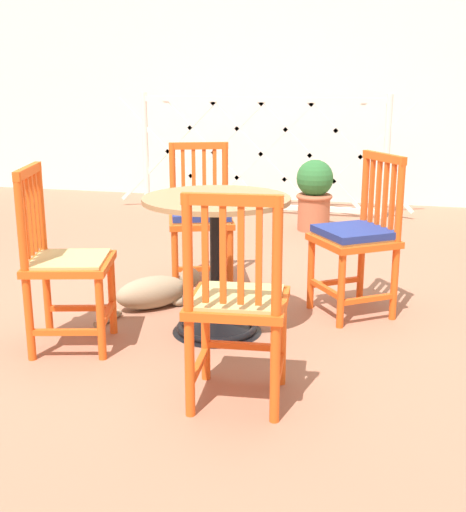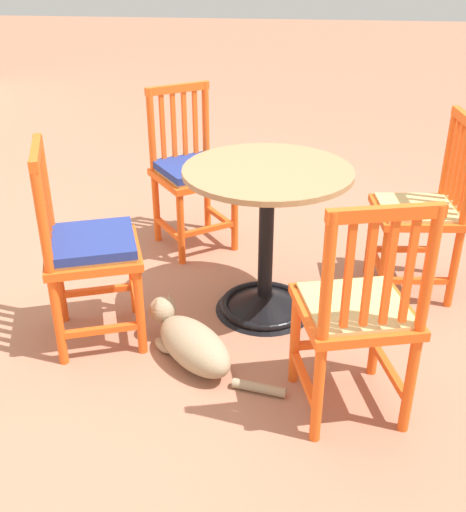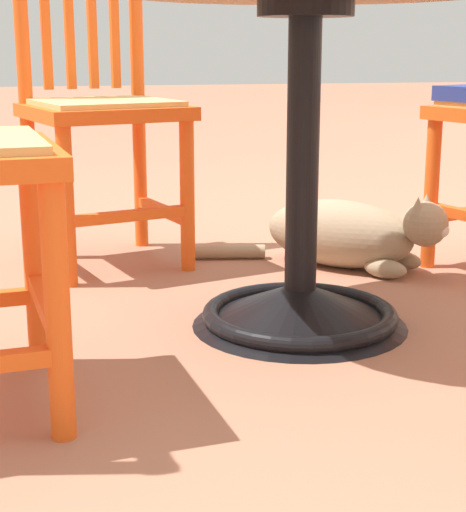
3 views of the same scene
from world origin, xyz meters
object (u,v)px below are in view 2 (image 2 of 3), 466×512
Objects in this scene: orange_chair_near_fence at (357,314)px; orange_chair_by_planter at (192,172)px; orange_chair_facing_out at (87,249)px; orange_chair_tucked_in at (422,212)px; tabby_cat at (190,342)px; cafe_table at (265,258)px.

orange_chair_by_planter is at bearing 31.49° from orange_chair_near_fence.
orange_chair_by_planter is 1.04m from orange_chair_facing_out.
orange_chair_near_fence is at bearing 158.66° from orange_chair_tucked_in.
orange_chair_tucked_in is (-0.39, -1.22, -0.01)m from orange_chair_by_planter.
orange_chair_by_planter is at bearing -15.75° from orange_chair_facing_out.
orange_chair_near_fence is 1.00× the size of orange_chair_tucked_in.
orange_chair_by_planter is 1.20m from tabby_cat.
orange_chair_tucked_in is at bearing -21.34° from orange_chair_near_fence.
orange_chair_near_fence is 1.43× the size of tabby_cat.
orange_chair_facing_out reaches higher than tabby_cat.
orange_chair_facing_out is 1.43× the size of tabby_cat.
tabby_cat is at bearing 146.65° from cafe_table.
tabby_cat is (-0.74, 1.04, -0.34)m from orange_chair_tucked_in.
orange_chair_tucked_in is (0.97, -0.38, 0.00)m from orange_chair_near_fence.
cafe_table is at bearing -67.38° from orange_chair_facing_out.
cafe_table is at bearing -145.87° from orange_chair_by_planter.
orange_chair_by_planter is 1.28m from orange_chair_tucked_in.
tabby_cat is at bearing -106.07° from orange_chair_facing_out.
orange_chair_facing_out is 1.00× the size of orange_chair_near_fence.
tabby_cat is at bearing 70.45° from orange_chair_near_fence.
orange_chair_by_planter is 1.60m from orange_chair_near_fence.
orange_chair_near_fence is at bearing -108.15° from orange_chair_facing_out.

